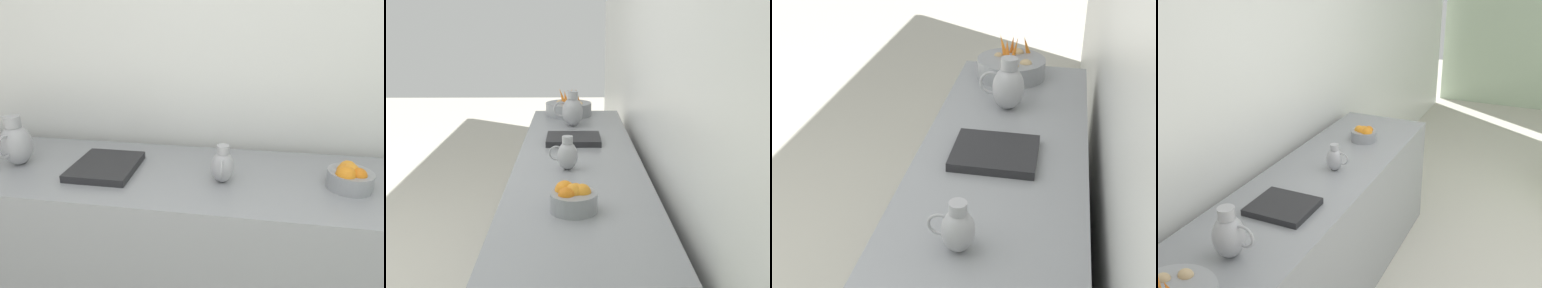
% 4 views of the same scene
% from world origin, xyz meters
% --- Properties ---
extents(tile_wall_left, '(0.10, 8.64, 3.00)m').
position_xyz_m(tile_wall_left, '(-1.95, 0.20, 1.50)').
color(tile_wall_left, white).
rests_on(tile_wall_left, ground_plane).
extents(prep_counter, '(0.69, 2.77, 0.87)m').
position_xyz_m(prep_counter, '(-1.49, -0.30, 0.44)').
color(prep_counter, gray).
rests_on(prep_counter, ground_plane).
extents(vegetable_colander, '(0.37, 0.37, 0.22)m').
position_xyz_m(vegetable_colander, '(-1.43, -1.49, 0.93)').
color(vegetable_colander, gray).
rests_on(vegetable_colander, prep_counter).
extents(orange_bowl, '(0.19, 0.19, 0.12)m').
position_xyz_m(orange_bowl, '(-1.46, 0.50, 0.93)').
color(orange_bowl, gray).
rests_on(orange_bowl, prep_counter).
extents(metal_pitcher_tall, '(0.21, 0.15, 0.25)m').
position_xyz_m(metal_pitcher_tall, '(-1.46, -1.09, 0.99)').
color(metal_pitcher_tall, '#A3A3A8').
rests_on(metal_pitcher_tall, prep_counter).
extents(metal_pitcher_short, '(0.15, 0.10, 0.18)m').
position_xyz_m(metal_pitcher_short, '(-1.43, -0.05, 0.95)').
color(metal_pitcher_short, '#A3A3A8').
rests_on(metal_pitcher_short, prep_counter).
extents(counter_sink_basin, '(0.34, 0.30, 0.04)m').
position_xyz_m(counter_sink_basin, '(-1.47, -0.62, 0.89)').
color(counter_sink_basin, '#232326').
rests_on(counter_sink_basin, prep_counter).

